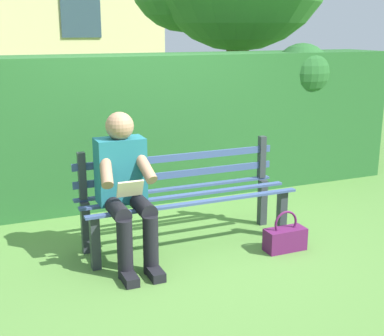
# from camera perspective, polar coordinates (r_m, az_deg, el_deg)

# --- Properties ---
(ground) EXTENTS (60.00, 60.00, 0.00)m
(ground) POSITION_cam_1_polar(r_m,az_deg,el_deg) (4.58, -0.49, -8.24)
(ground) COLOR #517F38
(park_bench) EXTENTS (1.83, 0.50, 0.84)m
(park_bench) POSITION_cam_1_polar(r_m,az_deg,el_deg) (4.49, -0.84, -2.96)
(park_bench) COLOR #2D3338
(park_bench) RESTS_ON ground
(person_seated) EXTENTS (0.44, 0.73, 1.18)m
(person_seated) POSITION_cam_1_polar(r_m,az_deg,el_deg) (4.10, -7.27, -1.81)
(person_seated) COLOR #1E6672
(person_seated) RESTS_ON ground
(hedge_backdrop) EXTENTS (5.26, 0.81, 1.64)m
(hedge_backdrop) POSITION_cam_1_polar(r_m,az_deg,el_deg) (5.83, -1.75, 5.10)
(hedge_backdrop) COLOR #265B28
(hedge_backdrop) RESTS_ON ground
(handbag) EXTENTS (0.35, 0.15, 0.35)m
(handbag) POSITION_cam_1_polar(r_m,az_deg,el_deg) (4.49, 10.07, -7.50)
(handbag) COLOR #59194C
(handbag) RESTS_ON ground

